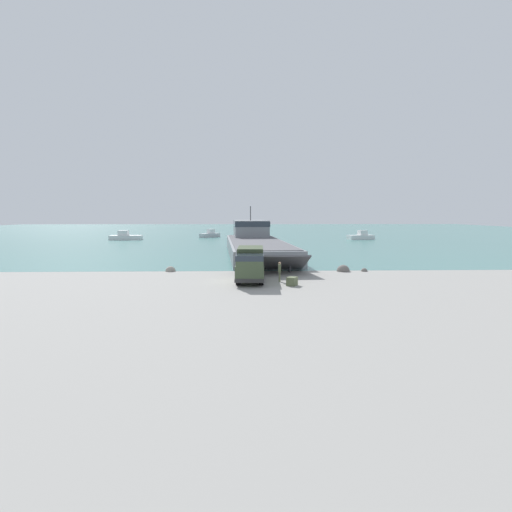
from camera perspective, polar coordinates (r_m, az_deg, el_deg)
name	(u,v)px	position (r m, az deg, el deg)	size (l,w,h in m)	color
ground_plane	(235,281)	(35.36, -2.96, -3.60)	(240.00, 240.00, 0.00)	gray
water_surface	(241,232)	(131.16, -2.11, 3.51)	(240.00, 180.00, 0.01)	#477F7A
landing_craft	(255,242)	(60.39, -0.17, 2.05)	(9.84, 36.59, 7.18)	gray
military_truck	(250,264)	(35.27, -0.83, -1.10)	(2.62, 6.97, 2.91)	#3D4C33
soldier_on_ramp	(280,270)	(34.91, 3.39, -2.04)	(0.27, 0.45, 1.75)	#566042
moored_boat_a	(125,237)	(94.90, -18.16, 2.64)	(7.10, 2.78, 2.13)	white
moored_boat_b	(210,235)	(100.62, -6.60, 3.07)	(5.06, 5.36, 2.03)	#B7BABF
moored_boat_c	(361,236)	(94.78, 14.76, 2.73)	(6.48, 3.79, 2.09)	white
mooring_bollard	(290,269)	(40.44, 4.83, -1.88)	(0.25, 0.25, 0.65)	#333338
cargo_crate	(292,281)	(33.25, 5.17, -3.62)	(0.71, 0.86, 0.71)	#566042
shoreline_rock_a	(343,271)	(42.22, 12.35, -2.15)	(1.34, 1.34, 1.34)	#66605B
shoreline_rock_b	(364,271)	(42.73, 15.20, -2.12)	(0.67, 0.67, 0.67)	#66605B
shoreline_rock_c	(171,271)	(42.17, -12.12, -2.15)	(1.05, 1.05, 1.05)	gray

